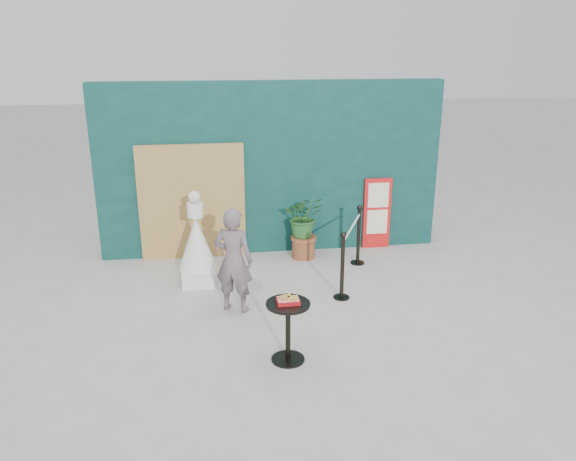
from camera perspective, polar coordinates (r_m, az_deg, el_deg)
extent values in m
plane|color=#ADAAA5|center=(7.48, 1.39, -10.21)|extent=(60.00, 60.00, 0.00)
cube|color=#0B3131|center=(9.90, -1.69, 6.31)|extent=(6.00, 0.30, 3.00)
cube|color=tan|center=(9.75, -9.71, 2.83)|extent=(1.80, 0.08, 2.00)
imported|color=#6A5B62|center=(7.77, -5.54, -3.04)|extent=(0.65, 0.55, 1.50)
cube|color=red|center=(10.33, 9.01, 1.74)|extent=(0.50, 0.06, 1.30)
cube|color=beige|center=(10.20, 9.17, 3.56)|extent=(0.38, 0.02, 0.45)
cube|color=beige|center=(10.34, 9.03, 0.88)|extent=(0.38, 0.02, 0.45)
cube|color=red|center=(10.45, 8.93, -0.94)|extent=(0.38, 0.02, 0.18)
cube|color=silver|center=(8.92, -9.07, -4.54)|extent=(0.50, 0.50, 0.27)
cone|color=silver|center=(8.72, -9.25, -1.21)|extent=(0.59, 0.59, 0.82)
cylinder|color=white|center=(8.56, -9.43, 2.08)|extent=(0.24, 0.24, 0.22)
sphere|color=silver|center=(8.50, -9.50, 3.39)|extent=(0.18, 0.18, 0.18)
cylinder|color=black|center=(6.87, 0.00, -12.93)|extent=(0.40, 0.40, 0.02)
cylinder|color=black|center=(6.70, 0.00, -10.37)|extent=(0.06, 0.06, 0.72)
cylinder|color=black|center=(6.52, 0.00, -7.49)|extent=(0.52, 0.52, 0.03)
cube|color=#AE1218|center=(6.51, 0.00, -7.17)|extent=(0.26, 0.19, 0.05)
cube|color=red|center=(6.49, 0.00, -6.96)|extent=(0.24, 0.17, 0.00)
cube|color=#DC9250|center=(6.49, -0.36, -6.82)|extent=(0.15, 0.14, 0.02)
cube|color=gold|center=(6.48, 0.47, -6.88)|extent=(0.13, 0.13, 0.02)
cone|color=yellow|center=(6.53, 0.11, -6.50)|extent=(0.06, 0.06, 0.06)
cylinder|color=brown|center=(9.85, 1.59, -1.83)|extent=(0.40, 0.40, 0.33)
cylinder|color=brown|center=(9.79, 1.60, -0.76)|extent=(0.45, 0.45, 0.06)
imported|color=#255726|center=(9.66, 1.62, 1.46)|extent=(0.66, 0.57, 0.74)
cylinder|color=black|center=(8.42, 5.44, -6.77)|extent=(0.24, 0.24, 0.02)
cylinder|color=black|center=(8.23, 5.54, -3.81)|extent=(0.06, 0.06, 0.96)
sphere|color=black|center=(8.05, 5.65, -0.45)|extent=(0.09, 0.09, 0.09)
cylinder|color=black|center=(9.72, 7.06, -3.27)|extent=(0.24, 0.24, 0.02)
cylinder|color=black|center=(9.55, 7.17, -0.65)|extent=(0.06, 0.06, 0.96)
sphere|color=black|center=(9.40, 7.30, 2.29)|extent=(0.09, 0.09, 0.09)
cylinder|color=silver|center=(8.75, 6.51, 0.34)|extent=(0.63, 1.31, 0.03)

